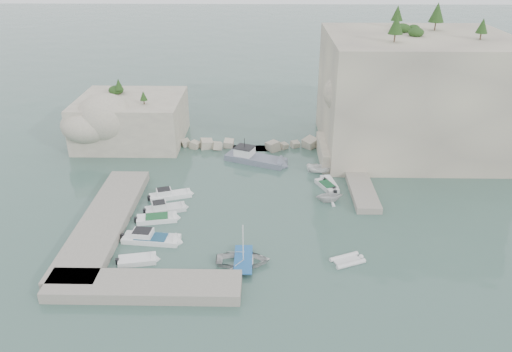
{
  "coord_description": "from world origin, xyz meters",
  "views": [
    {
      "loc": [
        1.09,
        -49.18,
        29.77
      ],
      "look_at": [
        0.0,
        6.0,
        3.0
      ],
      "focal_mm": 35.0,
      "sensor_mm": 36.0,
      "label": 1
    }
  ],
  "objects_px": {
    "inflatable_dinghy": "(347,262)",
    "motorboat_b": "(166,211)",
    "tender_east_b": "(327,188)",
    "tender_east_d": "(320,173)",
    "rowboat": "(243,263)",
    "motorboat_d": "(152,241)",
    "tender_east_c": "(329,185)",
    "tender_east_a": "(329,201)",
    "motorboat_a": "(171,197)",
    "motorboat_e": "(138,262)",
    "motorboat_c": "(157,220)",
    "work_boat": "(256,162)"
  },
  "relations": [
    {
      "from": "motorboat_a",
      "to": "tender_east_b",
      "type": "bearing_deg",
      "value": -10.05
    },
    {
      "from": "motorboat_a",
      "to": "motorboat_d",
      "type": "height_order",
      "value": "same"
    },
    {
      "from": "motorboat_e",
      "to": "motorboat_c",
      "type": "bearing_deg",
      "value": 76.23
    },
    {
      "from": "rowboat",
      "to": "work_boat",
      "type": "bearing_deg",
      "value": -2.52
    },
    {
      "from": "motorboat_c",
      "to": "inflatable_dinghy",
      "type": "relative_size",
      "value": 1.43
    },
    {
      "from": "motorboat_d",
      "to": "rowboat",
      "type": "height_order",
      "value": "motorboat_d"
    },
    {
      "from": "motorboat_c",
      "to": "tender_east_b",
      "type": "height_order",
      "value": "same"
    },
    {
      "from": "inflatable_dinghy",
      "to": "motorboat_b",
      "type": "bearing_deg",
      "value": 130.47
    },
    {
      "from": "motorboat_c",
      "to": "motorboat_e",
      "type": "distance_m",
      "value": 8.16
    },
    {
      "from": "motorboat_c",
      "to": "motorboat_e",
      "type": "height_order",
      "value": "same"
    },
    {
      "from": "rowboat",
      "to": "tender_east_a",
      "type": "distance_m",
      "value": 16.59
    },
    {
      "from": "motorboat_c",
      "to": "rowboat",
      "type": "relative_size",
      "value": 0.92
    },
    {
      "from": "rowboat",
      "to": "tender_east_c",
      "type": "relative_size",
      "value": 1.27
    },
    {
      "from": "motorboat_e",
      "to": "tender_east_a",
      "type": "distance_m",
      "value": 24.58
    },
    {
      "from": "motorboat_d",
      "to": "tender_east_c",
      "type": "xyz_separation_m",
      "value": [
        20.64,
        13.86,
        0.0
      ]
    },
    {
      "from": "motorboat_d",
      "to": "tender_east_b",
      "type": "height_order",
      "value": "motorboat_d"
    },
    {
      "from": "tender_east_c",
      "to": "work_boat",
      "type": "xyz_separation_m",
      "value": [
        -9.84,
        7.15,
        0.0
      ]
    },
    {
      "from": "tender_east_a",
      "to": "tender_east_d",
      "type": "bearing_deg",
      "value": -8.26
    },
    {
      "from": "tender_east_c",
      "to": "tender_east_d",
      "type": "distance_m",
      "value": 3.74
    },
    {
      "from": "tender_east_b",
      "to": "rowboat",
      "type": "bearing_deg",
      "value": 125.14
    },
    {
      "from": "motorboat_e",
      "to": "inflatable_dinghy",
      "type": "height_order",
      "value": "motorboat_e"
    },
    {
      "from": "motorboat_d",
      "to": "tender_east_d",
      "type": "xyz_separation_m",
      "value": [
        19.84,
        17.51,
        0.0
      ]
    },
    {
      "from": "inflatable_dinghy",
      "to": "tender_east_d",
      "type": "bearing_deg",
      "value": 68.57
    },
    {
      "from": "motorboat_d",
      "to": "inflatable_dinghy",
      "type": "bearing_deg",
      "value": -3.46
    },
    {
      "from": "motorboat_d",
      "to": "motorboat_e",
      "type": "relative_size",
      "value": 1.64
    },
    {
      "from": "inflatable_dinghy",
      "to": "motorboat_c",
      "type": "bearing_deg",
      "value": 136.34
    },
    {
      "from": "motorboat_e",
      "to": "tender_east_d",
      "type": "xyz_separation_m",
      "value": [
        20.46,
        21.35,
        0.0
      ]
    },
    {
      "from": "tender_east_d",
      "to": "motorboat_c",
      "type": "bearing_deg",
      "value": 129.69
    },
    {
      "from": "tender_east_c",
      "to": "tender_east_b",
      "type": "bearing_deg",
      "value": 145.08
    },
    {
      "from": "tender_east_a",
      "to": "tender_east_b",
      "type": "xyz_separation_m",
      "value": [
        0.12,
        3.64,
        0.0
      ]
    },
    {
      "from": "motorboat_a",
      "to": "motorboat_c",
      "type": "distance_m",
      "value": 5.68
    },
    {
      "from": "motorboat_e",
      "to": "tender_east_c",
      "type": "relative_size",
      "value": 0.96
    },
    {
      "from": "motorboat_b",
      "to": "tender_east_c",
      "type": "distance_m",
      "value": 21.59
    },
    {
      "from": "motorboat_d",
      "to": "tender_east_a",
      "type": "bearing_deg",
      "value": 30.74
    },
    {
      "from": "motorboat_d",
      "to": "tender_east_a",
      "type": "relative_size",
      "value": 1.95
    },
    {
      "from": "tender_east_c",
      "to": "motorboat_c",
      "type": "bearing_deg",
      "value": 104.13
    },
    {
      "from": "tender_east_a",
      "to": "tender_east_c",
      "type": "height_order",
      "value": "tender_east_a"
    },
    {
      "from": "motorboat_a",
      "to": "inflatable_dinghy",
      "type": "bearing_deg",
      "value": -52.03
    },
    {
      "from": "tender_east_b",
      "to": "work_boat",
      "type": "bearing_deg",
      "value": 25.94
    },
    {
      "from": "rowboat",
      "to": "inflatable_dinghy",
      "type": "bearing_deg",
      "value": -88.16
    },
    {
      "from": "motorboat_b",
      "to": "motorboat_e",
      "type": "bearing_deg",
      "value": -113.13
    },
    {
      "from": "rowboat",
      "to": "inflatable_dinghy",
      "type": "xyz_separation_m",
      "value": [
        10.5,
        0.49,
        0.0
      ]
    },
    {
      "from": "motorboat_b",
      "to": "motorboat_d",
      "type": "xyz_separation_m",
      "value": [
        -0.32,
        -6.55,
        0.0
      ]
    },
    {
      "from": "inflatable_dinghy",
      "to": "work_boat",
      "type": "xyz_separation_m",
      "value": [
        -9.76,
        24.37,
        0.0
      ]
    },
    {
      "from": "motorboat_b",
      "to": "motorboat_c",
      "type": "distance_m",
      "value": 2.32
    },
    {
      "from": "motorboat_a",
      "to": "rowboat",
      "type": "xyz_separation_m",
      "value": [
        9.75,
        -13.81,
        0.0
      ]
    },
    {
      "from": "rowboat",
      "to": "work_boat",
      "type": "height_order",
      "value": "work_boat"
    },
    {
      "from": "motorboat_e",
      "to": "tender_east_b",
      "type": "xyz_separation_m",
      "value": [
        20.87,
        16.83,
        0.0
      ]
    },
    {
      "from": "motorboat_b",
      "to": "inflatable_dinghy",
      "type": "height_order",
      "value": "motorboat_b"
    },
    {
      "from": "tender_east_b",
      "to": "tender_east_d",
      "type": "xyz_separation_m",
      "value": [
        -0.41,
        4.53,
        0.0
      ]
    }
  ]
}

